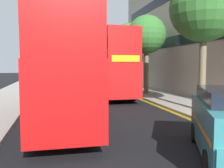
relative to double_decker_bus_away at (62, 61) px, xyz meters
The scene contains 11 objects.
sidewalk_right 10.87m from the double_decker_bus_away, 33.35° to the left, with size 4.00×80.00×0.14m, color #9E9991.
kerb_line_outer 8.20m from the double_decker_bus_away, 29.47° to the left, with size 0.10×56.00×0.01m, color yellow.
kerb_line_inner 8.07m from the double_decker_bus_away, 30.08° to the left, with size 0.10×56.00×0.01m, color yellow.
double_decker_bus_away is the anchor object (origin of this frame).
double_decker_bus_oncoming 10.28m from the double_decker_bus_away, 64.81° to the left, with size 2.90×10.84×5.64m.
pedestrian_far 14.51m from the double_decker_bus_away, 58.83° to the left, with size 0.34×0.22×1.62m.
street_tree_near 12.68m from the double_decker_bus_away, 49.43° to the left, with size 3.57×3.57×7.33m.
street_tree_mid 18.84m from the double_decker_bus_away, 63.05° to the left, with size 3.65×3.65×7.76m.
street_tree_far 24.11m from the double_decker_bus_away, 71.29° to the left, with size 3.64×3.64×7.12m.
street_tree_distant 8.75m from the double_decker_bus_away, ahead, with size 4.02×4.02×8.07m.
townhouse_terrace_right 19.09m from the double_decker_bus_away, 32.90° to the left, with size 10.08×28.00×13.36m.
Camera 1 is at (-2.58, -2.26, 2.87)m, focal length 39.61 mm.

